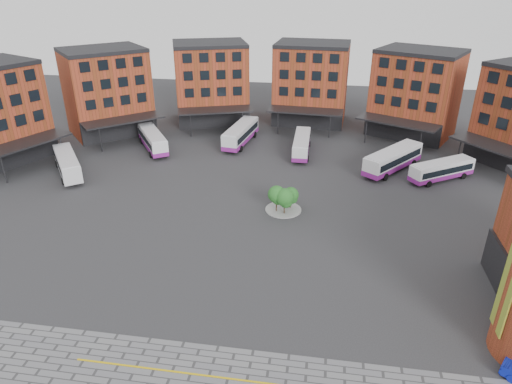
# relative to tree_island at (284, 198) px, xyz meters

# --- Properties ---
(ground) EXTENTS (160.00, 160.00, 0.00)m
(ground) POSITION_rel_tree_island_xyz_m (-2.06, -11.55, -1.94)
(ground) COLOR #28282B
(ground) RESTS_ON ground
(yellow_line) EXTENTS (26.00, 0.15, 0.02)m
(yellow_line) POSITION_rel_tree_island_xyz_m (-0.06, -25.55, -1.91)
(yellow_line) COLOR gold
(yellow_line) RESTS_ON paving_zone
(main_building) EXTENTS (94.14, 42.48, 14.60)m
(main_building) POSITION_rel_tree_island_xyz_m (-6.83, 26.70, 5.28)
(main_building) COLOR #943620
(main_building) RESTS_ON ground
(tree_island) EXTENTS (4.40, 4.40, 3.43)m
(tree_island) POSITION_rel_tree_island_xyz_m (0.00, 0.00, 0.00)
(tree_island) COLOR gray
(tree_island) RESTS_ON ground
(bus_a) EXTENTS (8.33, 10.00, 3.02)m
(bus_a) POSITION_rel_tree_island_xyz_m (-31.50, 6.47, -0.15)
(bus_a) COLOR silver
(bus_a) RESTS_ON ground
(bus_b) EXTENTS (8.01, 10.38, 3.04)m
(bus_b) POSITION_rel_tree_island_xyz_m (-23.08, 17.89, -0.29)
(bus_b) COLOR silver
(bus_b) RESTS_ON ground
(bus_c) EXTENTS (4.34, 11.67, 3.21)m
(bus_c) POSITION_rel_tree_island_xyz_m (-9.48, 22.74, -0.20)
(bus_c) COLOR silver
(bus_c) RESTS_ON ground
(bus_d) EXTENTS (2.64, 10.25, 2.88)m
(bus_d) POSITION_rel_tree_island_xyz_m (0.86, 19.72, -0.38)
(bus_d) COLOR silver
(bus_d) RESTS_ON ground
(bus_e) EXTENTS (9.24, 10.77, 3.27)m
(bus_e) POSITION_rel_tree_island_xyz_m (14.34, 14.92, -0.17)
(bus_e) COLOR silver
(bus_e) RESTS_ON ground
(bus_f) EXTENTS (9.52, 7.38, 2.79)m
(bus_f) POSITION_rel_tree_island_xyz_m (20.67, 12.60, -0.43)
(bus_f) COLOR silver
(bus_f) RESTS_ON ground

